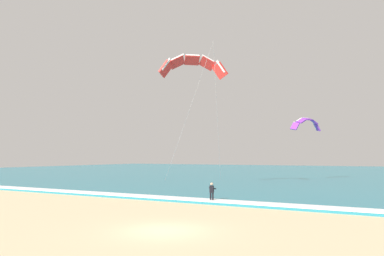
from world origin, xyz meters
name	(u,v)px	position (x,y,z in m)	size (l,w,h in m)	color
ground_plane	(164,231)	(0.00, 0.00, 0.00)	(200.00, 200.00, 0.00)	beige
sea	(326,173)	(0.00, 70.12, 0.10)	(200.00, 120.00, 0.20)	teal
surf_foam	(237,202)	(0.00, 11.12, 0.22)	(200.00, 2.07, 0.04)	white
surfboard	(212,202)	(-2.36, 11.30, 0.03)	(0.57, 1.44, 0.09)	#E04C38
kitesurfer	(212,191)	(-2.36, 11.32, 0.94)	(0.55, 0.55, 1.69)	black
kite_primary	(193,65)	(-8.76, 20.11, 14.78)	(9.44, 10.72, 14.83)	red
kite_distant	(307,123)	(0.99, 39.30, 9.04)	(3.89, 5.04, 2.06)	purple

